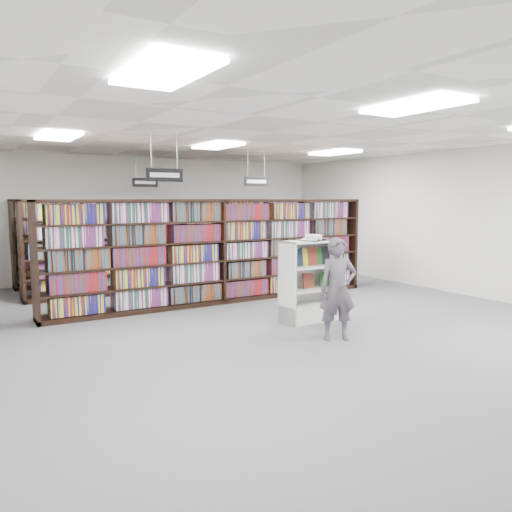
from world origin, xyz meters
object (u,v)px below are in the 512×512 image
endcap_display (308,293)px  open_book (314,239)px  bookshelf_row_near (219,251)px  shopper (338,289)px

endcap_display → open_book: (0.08, -0.05, 0.95)m
bookshelf_row_near → shopper: size_ratio=4.54×
open_book → shopper: 1.39m
bookshelf_row_near → endcap_display: 2.36m
endcap_display → open_book: open_book is taller
open_book → endcap_display: bearing=123.3°
endcap_display → shopper: 1.28m
open_book → shopper: (-0.43, -1.15, -0.66)m
bookshelf_row_near → shopper: bearing=-85.2°
bookshelf_row_near → open_book: bearing=-72.3°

